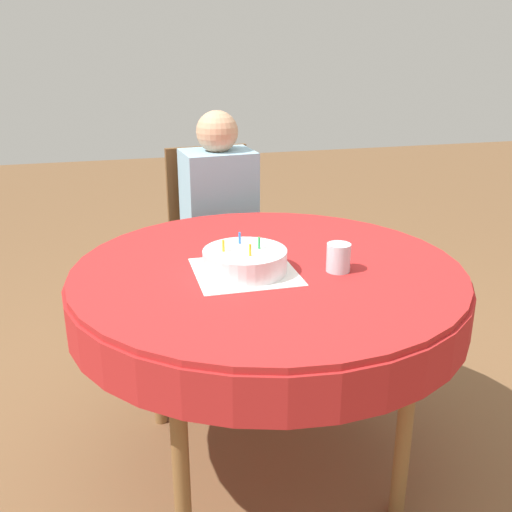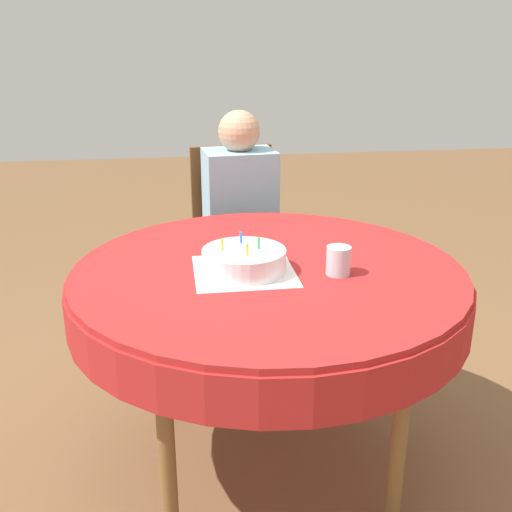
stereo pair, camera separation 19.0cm
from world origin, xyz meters
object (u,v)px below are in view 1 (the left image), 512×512
Objects in this scene: chair at (215,244)px; drinking_glass at (338,257)px; birthday_cake at (245,261)px; person at (220,214)px.

chair is 10.81× the size of drinking_glass.
chair is at bearing 100.20° from drinking_glass.
chair reaches higher than drinking_glass.
drinking_glass is at bearing -12.55° from birthday_cake.
person reaches higher than chair.
birthday_cake is (-0.10, -0.92, 0.11)m from person.
chair is at bearing 84.93° from birthday_cake.
chair reaches higher than birthday_cake.
person is 1.01m from drinking_glass.
person is (0.01, -0.11, 0.18)m from chair.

